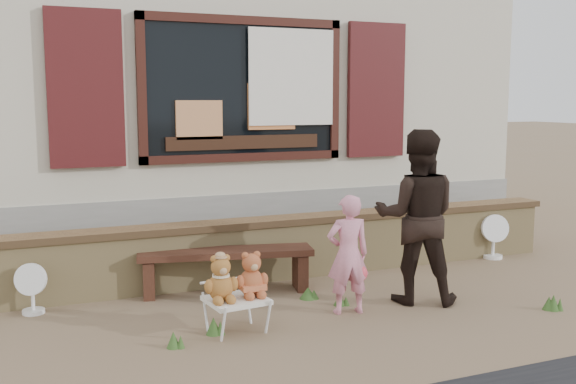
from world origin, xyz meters
name	(u,v)px	position (x,y,z in m)	size (l,w,h in m)	color
ground	(312,303)	(0.00, 0.00, 0.00)	(80.00, 80.00, 0.00)	brown
shopfront	(189,95)	(0.00, 4.49, 2.00)	(8.04, 5.13, 4.00)	#ACA58B
brick_wall	(274,247)	(0.00, 1.00, 0.34)	(7.10, 0.36, 0.67)	tan
bench	(226,261)	(-0.65, 0.66, 0.33)	(1.78, 0.74, 0.45)	#351B12
folding_chair	(236,301)	(-0.93, -0.48, 0.27)	(0.52, 0.47, 0.29)	silver
teddy_bear_left	(221,277)	(-1.07, -0.50, 0.49)	(0.29, 0.25, 0.39)	brown
teddy_bear_right	(251,273)	(-0.79, -0.46, 0.49)	(0.28, 0.25, 0.39)	brown
child	(348,254)	(0.17, -0.39, 0.55)	(0.40, 0.26, 1.09)	pink
adult	(417,217)	(0.94, -0.32, 0.83)	(0.81, 0.63, 1.66)	black
fan_left	(32,288)	(-2.48, 0.71, 0.24)	(0.30, 0.21, 0.47)	white
fan_right	(493,236)	(2.82, 0.80, 0.28)	(0.35, 0.23, 0.55)	white
grass_tufts	(352,308)	(0.19, -0.46, 0.06)	(3.57, 1.36, 0.15)	#345823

